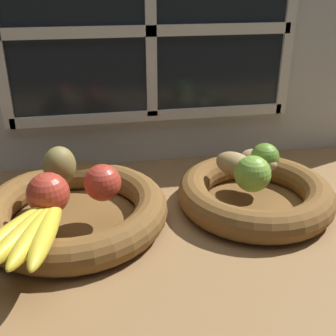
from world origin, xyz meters
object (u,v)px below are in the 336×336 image
(banana_bunch_front, at_px, (33,229))
(lime_far, at_px, (265,157))
(pear_brown, at_px, (60,166))
(potato_oblong, at_px, (235,164))
(fruit_bowl_left, at_px, (74,211))
(apple_red_right, at_px, (102,181))
(apple_red_front, at_px, (48,194))
(fruit_bowl_right, at_px, (255,194))
(lime_near, at_px, (253,174))
(potato_back, at_px, (259,160))

(banana_bunch_front, relative_size, lime_far, 3.48)
(pear_brown, xyz_separation_m, potato_oblong, (0.33, -0.02, -0.01))
(fruit_bowl_left, relative_size, apple_red_right, 5.26)
(apple_red_front, relative_size, pear_brown, 0.94)
(fruit_bowl_right, bearing_deg, apple_red_front, -172.33)
(lime_far, bearing_deg, apple_red_right, -170.15)
(lime_near, bearing_deg, potato_oblong, 98.65)
(apple_red_front, xyz_separation_m, potato_back, (0.40, 0.10, -0.01))
(apple_red_front, xyz_separation_m, banana_bunch_front, (-0.02, -0.07, -0.02))
(fruit_bowl_left, bearing_deg, apple_red_front, -124.00)
(banana_bunch_front, distance_m, potato_back, 0.45)
(banana_bunch_front, relative_size, potato_back, 2.44)
(pear_brown, bearing_deg, banana_bunch_front, -100.65)
(apple_red_front, bearing_deg, lime_far, 12.32)
(fruit_bowl_right, distance_m, lime_far, 0.08)
(pear_brown, distance_m, potato_back, 0.39)
(fruit_bowl_right, height_order, potato_back, potato_back)
(potato_back, distance_m, lime_far, 0.01)
(banana_bunch_front, height_order, lime_far, lime_far)
(banana_bunch_front, xyz_separation_m, lime_far, (0.43, 0.16, 0.01))
(fruit_bowl_right, height_order, apple_red_right, apple_red_right)
(lime_near, bearing_deg, fruit_bowl_right, 56.31)
(pear_brown, height_order, banana_bunch_front, pear_brown)
(banana_bunch_front, height_order, potato_oblong, potato_oblong)
(fruit_bowl_left, xyz_separation_m, lime_far, (0.38, 0.04, 0.06))
(fruit_bowl_left, height_order, apple_red_right, apple_red_right)
(potato_oblong, height_order, lime_far, lime_far)
(apple_red_front, height_order, potato_back, apple_red_front)
(fruit_bowl_left, xyz_separation_m, banana_bunch_front, (-0.05, -0.12, 0.05))
(apple_red_front, distance_m, lime_near, 0.36)
(pear_brown, distance_m, potato_oblong, 0.34)
(apple_red_front, height_order, lime_far, apple_red_front)
(fruit_bowl_right, xyz_separation_m, apple_red_right, (-0.29, -0.02, 0.06))
(banana_bunch_front, distance_m, potato_oblong, 0.40)
(lime_far, bearing_deg, potato_back, 152.74)
(fruit_bowl_left, distance_m, potato_oblong, 0.32)
(apple_red_front, relative_size, lime_far, 1.23)
(apple_red_front, distance_m, banana_bunch_front, 0.08)
(lime_far, bearing_deg, potato_oblong, -170.75)
(apple_red_front, xyz_separation_m, pear_brown, (0.01, 0.10, 0.00))
(potato_back, relative_size, lime_far, 1.42)
(apple_red_right, relative_size, potato_oblong, 0.78)
(apple_red_right, xyz_separation_m, lime_far, (0.32, 0.06, -0.00))
(fruit_bowl_right, xyz_separation_m, potato_oblong, (-0.04, 0.03, 0.05))
(apple_red_front, distance_m, lime_far, 0.42)
(pear_brown, bearing_deg, fruit_bowl_left, -67.36)
(fruit_bowl_left, height_order, apple_red_front, apple_red_front)
(apple_red_front, relative_size, potato_oblong, 0.84)
(potato_back, xyz_separation_m, lime_far, (0.01, -0.01, 0.01))
(apple_red_right, height_order, potato_oblong, apple_red_right)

